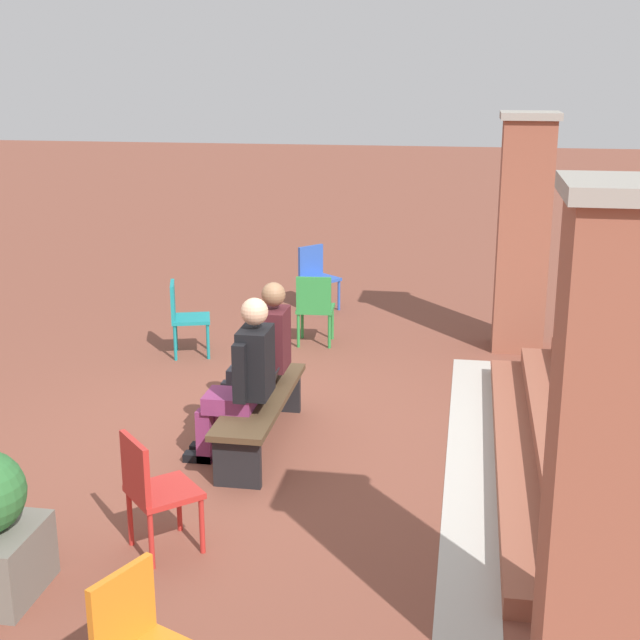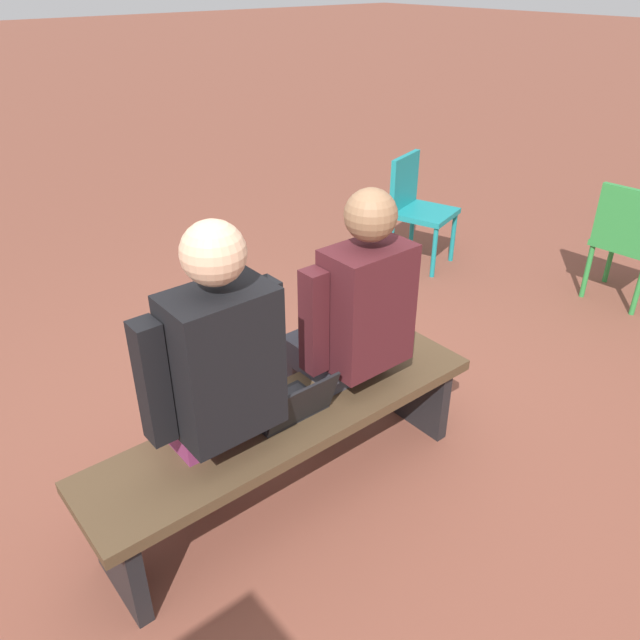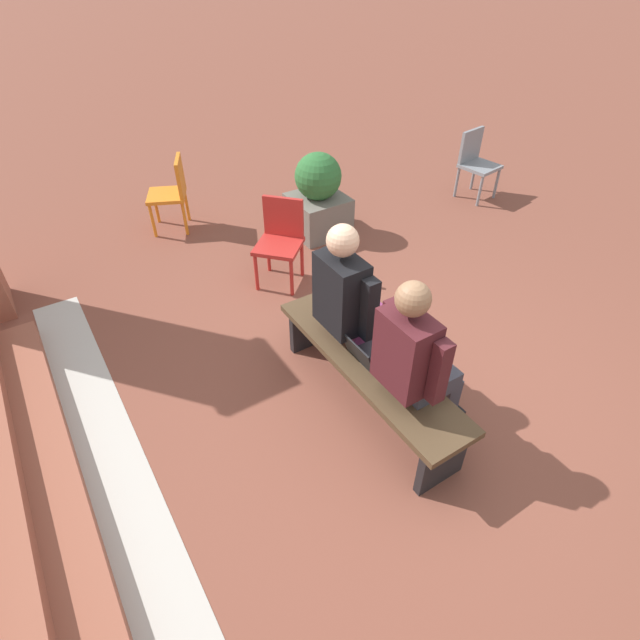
# 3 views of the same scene
# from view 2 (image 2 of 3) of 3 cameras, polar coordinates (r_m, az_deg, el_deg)

# --- Properties ---
(ground_plane) EXTENTS (60.00, 60.00, 0.00)m
(ground_plane) POSITION_cam_2_polar(r_m,az_deg,el_deg) (3.05, -1.73, -13.29)
(ground_plane) COLOR brown
(bench) EXTENTS (1.80, 0.44, 0.45)m
(bench) POSITION_cam_2_polar(r_m,az_deg,el_deg) (2.69, -2.69, -10.12)
(bench) COLOR #4C3823
(bench) RESTS_ON ground
(person_student) EXTENTS (0.55, 0.69, 1.35)m
(person_student) POSITION_cam_2_polar(r_m,az_deg,el_deg) (2.72, 2.67, -0.23)
(person_student) COLOR #383842
(person_student) RESTS_ON ground
(person_adult) EXTENTS (0.57, 0.72, 1.39)m
(person_adult) POSITION_cam_2_polar(r_m,az_deg,el_deg) (2.38, -10.00, -5.17)
(person_adult) COLOR #7F2D5B
(person_adult) RESTS_ON ground
(laptop) EXTENTS (0.32, 0.29, 0.21)m
(laptop) POSITION_cam_2_polar(r_m,az_deg,el_deg) (2.59, -2.69, -7.82)
(laptop) COLOR black
(laptop) RESTS_ON bench
(plastic_chair_near_bench_left) EXTENTS (0.53, 0.53, 0.84)m
(plastic_chair_near_bench_left) POSITION_cam_2_polar(r_m,az_deg,el_deg) (4.93, 8.79, 10.47)
(plastic_chair_near_bench_left) COLOR teal
(plastic_chair_near_bench_left) RESTS_ON ground
(plastic_chair_far_left) EXTENTS (0.45, 0.45, 0.84)m
(plastic_chair_far_left) POSITION_cam_2_polar(r_m,az_deg,el_deg) (4.72, 26.38, 6.79)
(plastic_chair_far_left) COLOR #2D893D
(plastic_chair_far_left) RESTS_ON ground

